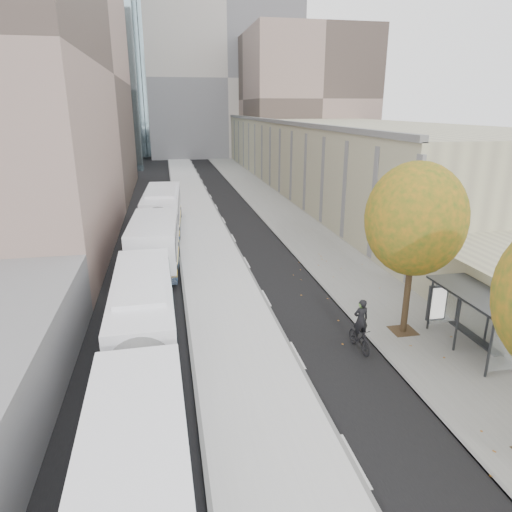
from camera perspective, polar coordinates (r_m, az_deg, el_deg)
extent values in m
cube|color=silver|center=(40.18, -7.06, 4.09)|extent=(4.25, 150.00, 0.15)
cube|color=gray|center=(41.49, 4.06, 4.58)|extent=(4.75, 150.00, 0.08)
cube|color=#A09B80|center=(71.63, 6.99, 13.40)|extent=(18.00, 92.00, 8.00)
cube|color=#9B948D|center=(100.84, -4.28, 21.06)|extent=(30.00, 18.00, 30.00)
cube|color=#383A3F|center=(20.45, 25.91, -4.27)|extent=(1.90, 4.40, 0.10)
cylinder|color=#383A3F|center=(19.13, 27.21, -10.21)|extent=(0.10, 0.10, 2.40)
cube|color=silver|center=(21.33, 27.02, -7.14)|extent=(0.04, 4.00, 2.10)
cylinder|color=black|center=(21.28, 18.31, -4.98)|extent=(0.28, 0.28, 3.24)
sphere|color=#295619|center=(20.21, 19.30, 4.37)|extent=(4.20, 4.20, 4.20)
cube|color=white|center=(16.78, -14.06, -12.17)|extent=(2.75, 16.82, 2.80)
cube|color=black|center=(16.54, -14.20, -10.64)|extent=(2.80, 16.15, 0.97)
cube|color=white|center=(34.42, -11.92, 4.05)|extent=(3.71, 19.15, 3.17)
cube|color=black|center=(34.28, -11.98, 5.00)|extent=(3.73, 18.39, 1.10)
cube|color=#006B32|center=(25.42, -11.94, -1.83)|extent=(2.01, 0.16, 1.23)
imported|color=black|center=(19.80, 12.80, -9.98)|extent=(0.66, 1.82, 1.07)
imported|color=black|center=(19.42, 12.97, -7.77)|extent=(0.70, 0.49, 1.80)
sphere|color=#5E913A|center=(19.14, 13.11, -5.95)|extent=(0.28, 0.28, 0.28)
imported|color=silver|center=(56.37, -11.51, 8.42)|extent=(1.69, 3.53, 1.16)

